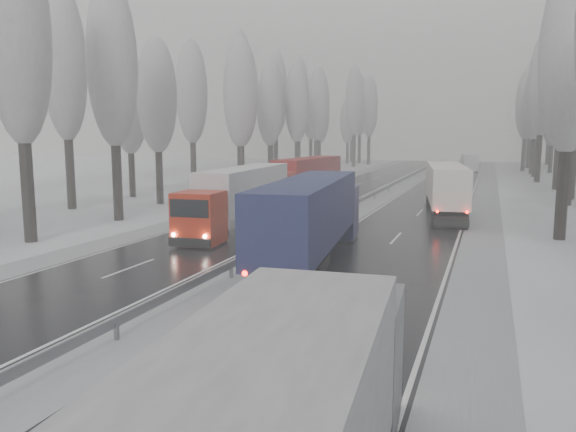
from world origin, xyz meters
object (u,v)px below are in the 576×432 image
Objects in this scene: box_truck_distant at (469,163)px; truck_red_red at (305,176)px; truck_cream_box at (445,186)px; truck_blue_box at (314,214)px; truck_red_white at (240,193)px.

truck_red_red reaches higher than box_truck_distant.
box_truck_distant is at bearing 82.37° from truck_cream_box.
truck_blue_box is 27.02m from truck_red_red.
truck_cream_box is 57.18m from box_truck_distant.
truck_cream_box is 14.73m from truck_red_red.
truck_cream_box is (4.61, 19.48, -0.13)m from truck_blue_box.
truck_red_white reaches higher than truck_cream_box.
truck_red_red is at bearing 147.85° from truck_cream_box.
box_truck_distant is 68.90m from truck_red_white.
truck_red_white reaches higher than box_truck_distant.
truck_red_white is at bearing 125.44° from truck_blue_box.
truck_cream_box is 16.42m from truck_red_white.
truck_blue_box reaches higher than truck_cream_box.
truck_cream_box is 0.99× the size of truck_red_red.
truck_cream_box is at bearing 35.71° from truck_red_white.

